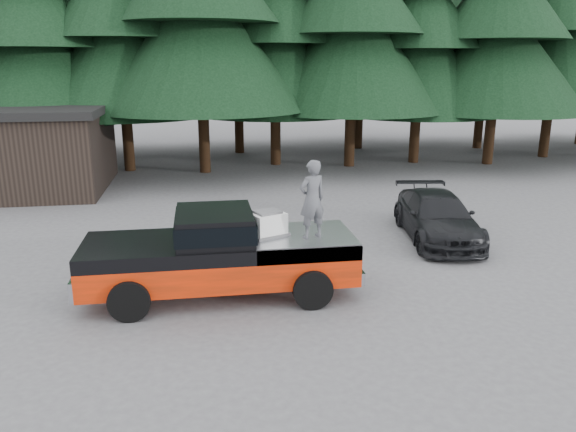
{
  "coord_description": "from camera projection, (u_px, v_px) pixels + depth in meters",
  "views": [
    {
      "loc": [
        -1.21,
        -11.41,
        5.01
      ],
      "look_at": [
        0.59,
        0.0,
        1.8
      ],
      "focal_mm": 35.0,
      "sensor_mm": 36.0,
      "label": 1
    }
  ],
  "objects": [
    {
      "name": "pickup_truck",
      "position": [
        221.0,
        266.0,
        12.25
      ],
      "size": [
        6.0,
        2.04,
        1.33
      ],
      "primitive_type": null,
      "color": "#EF2703",
      "rests_on": "ground"
    },
    {
      "name": "man_on_bed",
      "position": [
        312.0,
        199.0,
        11.86
      ],
      "size": [
        0.72,
        0.6,
        1.69
      ],
      "primitive_type": "imported",
      "rotation": [
        0.0,
        0.0,
        3.5
      ],
      "color": "#4C4D52",
      "rests_on": "pickup_truck"
    },
    {
      "name": "air_compressor",
      "position": [
        268.0,
        225.0,
        12.17
      ],
      "size": [
        0.87,
        0.81,
        0.48
      ],
      "primitive_type": "cube",
      "rotation": [
        0.0,
        0.0,
        0.41
      ],
      "color": "white",
      "rests_on": "pickup_truck"
    },
    {
      "name": "treeline",
      "position": [
        228.0,
        1.0,
        26.74
      ],
      "size": [
        60.15,
        16.05,
        17.5
      ],
      "color": "black",
      "rests_on": "ground"
    },
    {
      "name": "parked_car",
      "position": [
        437.0,
        217.0,
        16.17
      ],
      "size": [
        2.43,
        4.73,
        1.31
      ],
      "primitive_type": "imported",
      "rotation": [
        0.0,
        0.0,
        -0.14
      ],
      "color": "black",
      "rests_on": "ground"
    },
    {
      "name": "ground",
      "position": [
        261.0,
        295.0,
        12.39
      ],
      "size": [
        120.0,
        120.0,
        0.0
      ],
      "primitive_type": "plane",
      "color": "#4B4B4E",
      "rests_on": "ground"
    },
    {
      "name": "truck_cab",
      "position": [
        215.0,
        225.0,
        11.98
      ],
      "size": [
        1.66,
        1.9,
        0.59
      ],
      "primitive_type": "cube",
      "color": "black",
      "rests_on": "pickup_truck"
    }
  ]
}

